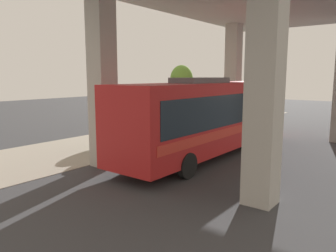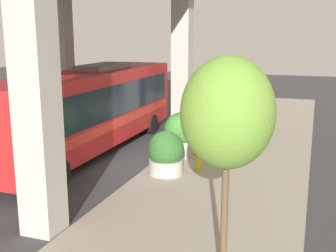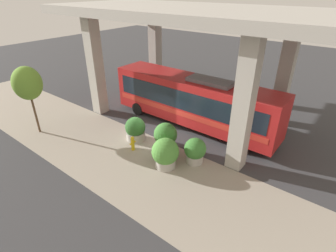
# 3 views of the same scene
# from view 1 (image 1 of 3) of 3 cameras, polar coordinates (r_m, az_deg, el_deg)

# --- Properties ---
(ground_plane) EXTENTS (80.00, 80.00, 0.00)m
(ground_plane) POSITION_cam_1_polar(r_m,az_deg,el_deg) (19.19, 1.53, -2.83)
(ground_plane) COLOR #38383A
(ground_plane) RESTS_ON ground
(sidewalk_strip) EXTENTS (6.00, 40.00, 0.02)m
(sidewalk_strip) POSITION_cam_1_polar(r_m,az_deg,el_deg) (21.07, -5.06, -1.80)
(sidewalk_strip) COLOR gray
(sidewalk_strip) RESTS_ON ground
(overpass) EXTENTS (9.40, 19.93, 7.97)m
(overpass) POSITION_cam_1_polar(r_m,az_deg,el_deg) (17.05, 13.19, 19.07)
(overpass) COLOR #ADA89E
(overpass) RESTS_ON ground
(bus) EXTENTS (2.73, 12.53, 3.76)m
(bus) POSITION_cam_1_polar(r_m,az_deg,el_deg) (16.13, 7.98, 2.23)
(bus) COLOR #B21E1E
(bus) RESTS_ON ground
(fire_hydrant) EXTENTS (0.45, 0.22, 0.99)m
(fire_hydrant) POSITION_cam_1_polar(r_m,az_deg,el_deg) (20.19, -3.41, -0.83)
(fire_hydrant) COLOR gold
(fire_hydrant) RESTS_ON ground
(planter_front) EXTENTS (1.34, 1.34, 1.62)m
(planter_front) POSITION_cam_1_polar(r_m,az_deg,el_deg) (20.07, 0.27, -0.09)
(planter_front) COLOR #ADA89E
(planter_front) RESTS_ON ground
(planter_middle) EXTENTS (1.55, 1.55, 1.81)m
(planter_middle) POSITION_cam_1_polar(r_m,az_deg,el_deg) (18.28, -9.09, -0.66)
(planter_middle) COLOR #ADA89E
(planter_middle) RESTS_ON ground
(planter_back) EXTENTS (1.28, 1.28, 1.57)m
(planter_back) POSITION_cam_1_polar(r_m,az_deg,el_deg) (16.57, -8.57, -1.95)
(planter_back) COLOR #ADA89E
(planter_back) RESTS_ON ground
(planter_extra) EXTENTS (1.44, 1.44, 1.89)m
(planter_extra) POSITION_cam_1_polar(r_m,az_deg,el_deg) (18.09, -3.90, -0.39)
(planter_extra) COLOR #ADA89E
(planter_extra) RESTS_ON ground
(street_tree_near) EXTENTS (1.84, 1.84, 4.72)m
(street_tree_near) POSITION_cam_1_polar(r_m,az_deg,el_deg) (26.81, 2.38, 8.17)
(street_tree_near) COLOR brown
(street_tree_near) RESTS_ON ground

